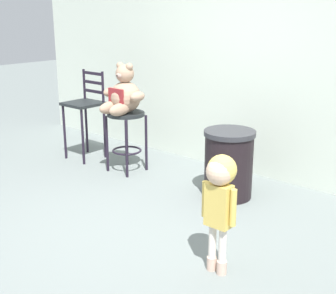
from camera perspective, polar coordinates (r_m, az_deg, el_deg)
ground_plane at (r=4.13m, az=-5.49°, el=-10.58°), size 24.00×24.00×0.00m
building_wall at (r=5.43m, az=11.51°, el=15.19°), size 7.25×0.30×3.54m
bar_stool_with_teddy at (r=5.48m, az=-5.16°, el=2.30°), size 0.44×0.44×0.72m
teddy_bear at (r=5.38m, az=-5.50°, el=6.39°), size 0.56×0.50×0.58m
child_walking at (r=3.31m, az=6.41°, el=-5.17°), size 0.29×0.23×0.91m
trash_bin at (r=4.79m, az=7.47°, el=-2.05°), size 0.52×0.52×0.71m
bar_chair_empty at (r=6.02m, az=-10.16°, el=4.75°), size 0.43×0.43×1.13m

